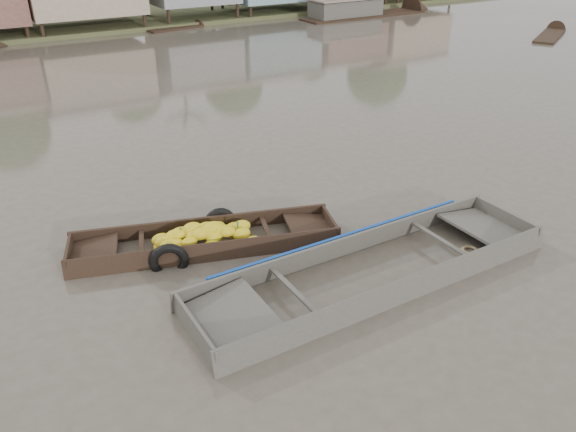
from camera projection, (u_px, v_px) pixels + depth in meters
ground at (323, 265)px, 11.44m from camera, size 120.00×120.00×0.00m
banana_boat at (202, 240)px, 12.00m from camera, size 5.83×3.03×0.82m
viewer_boat at (373, 273)px, 11.07m from camera, size 7.66×2.08×0.61m
distant_boats at (277, 23)px, 35.74m from camera, size 49.10×16.03×1.38m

